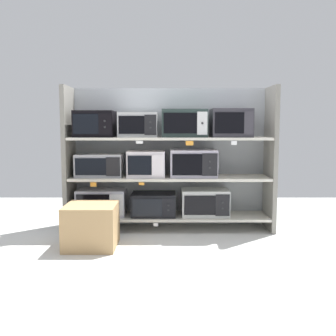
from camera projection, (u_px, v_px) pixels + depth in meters
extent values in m
cube|color=silver|center=(168.00, 258.00, 3.67)|extent=(6.30, 6.00, 0.02)
cube|color=#9EA3A8|center=(168.00, 157.00, 4.83)|extent=(2.50, 0.04, 1.68)
cube|color=gray|center=(67.00, 159.00, 4.57)|extent=(0.05, 0.48, 1.68)
cube|color=gray|center=(269.00, 159.00, 4.58)|extent=(0.05, 0.48, 1.68)
cube|color=beige|center=(168.00, 216.00, 4.65)|extent=(2.30, 0.48, 0.03)
cube|color=#B2B1BE|center=(100.00, 202.00, 4.63)|extent=(0.57, 0.32, 0.31)
cube|color=black|center=(91.00, 205.00, 4.46)|extent=(0.38, 0.01, 0.25)
cube|color=silver|center=(115.00, 205.00, 4.46)|extent=(0.15, 0.01, 0.25)
cube|color=black|center=(152.00, 204.00, 4.63)|extent=(0.52, 0.38, 0.26)
cube|color=black|center=(145.00, 208.00, 4.43)|extent=(0.34, 0.01, 0.20)
cube|color=black|center=(167.00, 208.00, 4.44)|extent=(0.15, 0.01, 0.21)
cylinder|color=#262628|center=(167.00, 210.00, 4.43)|extent=(0.02, 0.01, 0.02)
cylinder|color=#262628|center=(167.00, 205.00, 4.42)|extent=(0.02, 0.01, 0.02)
cube|color=#BBBEBB|center=(203.00, 202.00, 4.63)|extent=(0.55, 0.36, 0.31)
cube|color=black|center=(198.00, 205.00, 4.45)|extent=(0.36, 0.01, 0.22)
cube|color=black|center=(221.00, 205.00, 4.45)|extent=(0.16, 0.01, 0.25)
cylinder|color=#262628|center=(221.00, 208.00, 4.44)|extent=(0.02, 0.01, 0.02)
cylinder|color=#262628|center=(221.00, 202.00, 4.43)|extent=(0.02, 0.01, 0.02)
cube|color=beige|center=(99.00, 225.00, 4.40)|extent=(0.05, 0.00, 0.05)
cube|color=white|center=(154.00, 225.00, 4.41)|extent=(0.05, 0.00, 0.04)
cube|color=beige|center=(168.00, 178.00, 4.60)|extent=(2.30, 0.48, 0.03)
cube|color=#9FA1A7|center=(98.00, 165.00, 4.58)|extent=(0.54, 0.33, 0.27)
cube|color=black|center=(89.00, 167.00, 4.41)|extent=(0.35, 0.01, 0.19)
cube|color=black|center=(111.00, 167.00, 4.41)|extent=(0.16, 0.01, 0.21)
cube|color=silver|center=(145.00, 164.00, 4.58)|extent=(0.43, 0.37, 0.30)
cube|color=black|center=(138.00, 165.00, 4.39)|extent=(0.27, 0.01, 0.22)
cube|color=silver|center=(156.00, 165.00, 4.39)|extent=(0.14, 0.01, 0.24)
cube|color=#B7B0C2|center=(192.00, 163.00, 4.58)|extent=(0.54, 0.37, 0.32)
cube|color=black|center=(186.00, 165.00, 4.39)|extent=(0.34, 0.01, 0.24)
cube|color=black|center=(208.00, 165.00, 4.39)|extent=(0.17, 0.01, 0.25)
cylinder|color=#262628|center=(208.00, 168.00, 4.39)|extent=(0.02, 0.01, 0.02)
cylinder|color=#262628|center=(208.00, 162.00, 4.38)|extent=(0.02, 0.01, 0.02)
cube|color=orange|center=(92.00, 185.00, 4.35)|extent=(0.07, 0.00, 0.05)
cube|color=orange|center=(140.00, 184.00, 4.35)|extent=(0.06, 0.00, 0.03)
cube|color=beige|center=(168.00, 138.00, 4.55)|extent=(2.30, 0.48, 0.03)
cube|color=black|center=(93.00, 124.00, 4.52)|extent=(0.45, 0.39, 0.30)
cube|color=black|center=(84.00, 124.00, 4.32)|extent=(0.28, 0.01, 0.22)
cube|color=black|center=(103.00, 124.00, 4.33)|extent=(0.14, 0.01, 0.24)
cylinder|color=#262628|center=(103.00, 127.00, 4.32)|extent=(0.02, 0.01, 0.02)
cylinder|color=#262628|center=(103.00, 121.00, 4.31)|extent=(0.02, 0.01, 0.02)
cube|color=#BBBBBC|center=(136.00, 125.00, 4.53)|extent=(0.45, 0.34, 0.28)
cube|color=black|center=(130.00, 125.00, 4.35)|extent=(0.29, 0.01, 0.20)
cube|color=black|center=(149.00, 125.00, 4.36)|extent=(0.13, 0.01, 0.23)
cylinder|color=#262628|center=(149.00, 128.00, 4.35)|extent=(0.02, 0.01, 0.02)
cylinder|color=#262628|center=(149.00, 122.00, 4.34)|extent=(0.02, 0.01, 0.02)
cube|color=#263432|center=(183.00, 123.00, 4.53)|extent=(0.52, 0.38, 0.32)
cube|color=black|center=(179.00, 123.00, 4.33)|extent=(0.37, 0.01, 0.23)
cube|color=silver|center=(200.00, 123.00, 4.34)|extent=(0.11, 0.01, 0.26)
cylinder|color=#262628|center=(201.00, 123.00, 4.33)|extent=(0.02, 0.01, 0.02)
cube|color=#343239|center=(229.00, 123.00, 4.53)|extent=(0.46, 0.41, 0.33)
cube|color=black|center=(228.00, 123.00, 4.32)|extent=(0.32, 0.01, 0.23)
cube|color=#343239|center=(247.00, 123.00, 4.32)|extent=(0.11, 0.01, 0.26)
cube|color=white|center=(138.00, 142.00, 4.30)|extent=(0.08, 0.00, 0.03)
cube|color=orange|center=(188.00, 143.00, 4.31)|extent=(0.09, 0.00, 0.05)
cube|color=white|center=(232.00, 143.00, 4.31)|extent=(0.06, 0.00, 0.04)
cube|color=tan|center=(90.00, 226.00, 3.95)|extent=(0.51, 0.51, 0.44)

